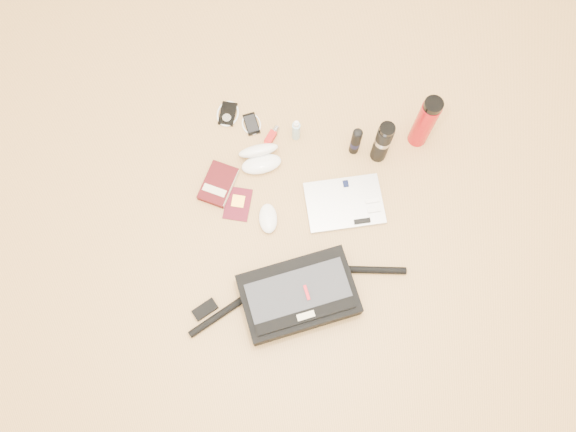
# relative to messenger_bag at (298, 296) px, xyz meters

# --- Properties ---
(ground) EXTENTS (4.00, 4.00, 0.00)m
(ground) POSITION_rel_messenger_bag_xyz_m (-0.04, 0.24, -0.05)
(ground) COLOR tan
(ground) RESTS_ON ground
(messenger_bag) EXTENTS (0.79, 0.41, 0.12)m
(messenger_bag) POSITION_rel_messenger_bag_xyz_m (0.00, 0.00, 0.00)
(messenger_bag) COLOR black
(messenger_bag) RESTS_ON ground
(laptop) EXTENTS (0.35, 0.28, 0.03)m
(laptop) POSITION_rel_messenger_bag_xyz_m (0.14, 0.40, -0.04)
(laptop) COLOR #B7B7BA
(laptop) RESTS_ON ground
(book) EXTENTS (0.15, 0.19, 0.03)m
(book) POSITION_rel_messenger_bag_xyz_m (-0.37, 0.41, -0.04)
(book) COLOR #3F090D
(book) RESTS_ON ground
(passport) EXTENTS (0.10, 0.14, 0.01)m
(passport) POSITION_rel_messenger_bag_xyz_m (-0.29, 0.34, -0.05)
(passport) COLOR #4D0A17
(passport) RESTS_ON ground
(mouse) EXTENTS (0.10, 0.14, 0.04)m
(mouse) POSITION_rel_messenger_bag_xyz_m (-0.16, 0.29, -0.03)
(mouse) COLOR white
(mouse) RESTS_ON ground
(sunglasses_case) EXTENTS (0.20, 0.19, 0.10)m
(sunglasses_case) POSITION_rel_messenger_bag_xyz_m (-0.22, 0.54, -0.02)
(sunglasses_case) COLOR white
(sunglasses_case) RESTS_ON ground
(ipod) EXTENTS (0.10, 0.11, 0.01)m
(ipod) POSITION_rel_messenger_bag_xyz_m (-0.39, 0.73, -0.05)
(ipod) COLOR black
(ipod) RESTS_ON ground
(phone) EXTENTS (0.10, 0.11, 0.01)m
(phone) POSITION_rel_messenger_bag_xyz_m (-0.29, 0.70, -0.05)
(phone) COLOR black
(phone) RESTS_ON ground
(inhaler) EXTENTS (0.06, 0.10, 0.03)m
(inhaler) POSITION_rel_messenger_bag_xyz_m (-0.19, 0.65, -0.04)
(inhaler) COLOR #A41715
(inhaler) RESTS_ON ground
(spray_bottle) EXTENTS (0.04, 0.04, 0.13)m
(spray_bottle) POSITION_rel_messenger_bag_xyz_m (-0.09, 0.67, 0.00)
(spray_bottle) COLOR #93BECE
(spray_bottle) RESTS_ON ground
(aerosol_can) EXTENTS (0.04, 0.04, 0.17)m
(aerosol_can) POSITION_rel_messenger_bag_xyz_m (0.15, 0.64, 0.03)
(aerosol_can) COLOR black
(aerosol_can) RESTS_ON ground
(thermos_black) EXTENTS (0.08, 0.08, 0.25)m
(thermos_black) POSITION_rel_messenger_bag_xyz_m (0.25, 0.63, 0.07)
(thermos_black) COLOR black
(thermos_black) RESTS_ON ground
(thermos_red) EXTENTS (0.09, 0.09, 0.30)m
(thermos_red) POSITION_rel_messenger_bag_xyz_m (0.41, 0.73, 0.09)
(thermos_red) COLOR #A90C13
(thermos_red) RESTS_ON ground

